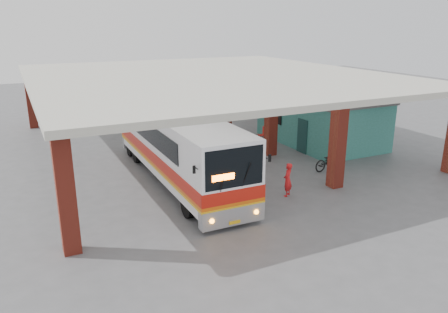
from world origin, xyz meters
TOP-DOWN VIEW (x-y plane):
  - ground at (0.00, 0.00)m, footprint 90.00×90.00m
  - brick_columns at (1.43, 5.00)m, footprint 20.10×21.60m
  - canopy_roof at (0.50, 6.50)m, footprint 21.00×23.00m
  - shop_building at (7.49, 4.00)m, footprint 5.20×8.20m
  - coach_bus at (-3.58, 1.28)m, footprint 2.80×12.91m
  - motorcycle at (4.37, -0.89)m, footprint 2.13×0.95m
  - pedestrian at (0.23, -2.98)m, footprint 0.69×0.65m
  - red_chair at (4.62, 6.54)m, footprint 0.45×0.45m

SIDE VIEW (x-z plane):
  - ground at x=0.00m, z-range 0.00..0.00m
  - red_chair at x=4.62m, z-range -0.03..0.78m
  - motorcycle at x=4.37m, z-range 0.00..1.08m
  - pedestrian at x=0.23m, z-range 0.00..1.59m
  - shop_building at x=7.49m, z-range 0.01..3.12m
  - coach_bus at x=-3.58m, z-range -0.01..3.74m
  - brick_columns at x=1.43m, z-range 0.00..4.35m
  - canopy_roof at x=0.50m, z-range 4.35..4.65m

